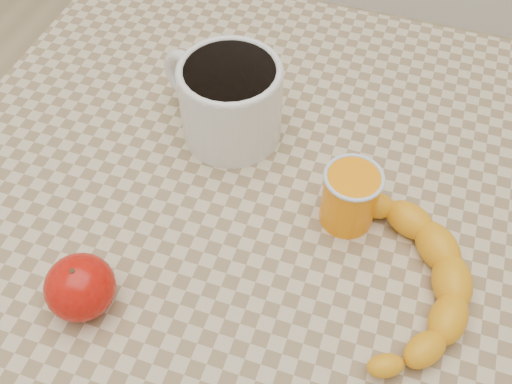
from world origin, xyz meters
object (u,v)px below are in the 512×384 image
(apple, at_px, (80,287))
(banana, at_px, (397,274))
(table, at_px, (256,242))
(orange_juice_glass, at_px, (350,197))
(coffee_mug, at_px, (229,98))

(apple, xyz_separation_m, banana, (0.29, 0.12, -0.01))
(table, height_order, banana, banana)
(orange_juice_glass, bearing_deg, table, -172.90)
(coffee_mug, relative_size, orange_juice_glass, 2.47)
(coffee_mug, xyz_separation_m, orange_juice_glass, (0.17, -0.08, -0.02))
(orange_juice_glass, distance_m, banana, 0.10)
(table, xyz_separation_m, coffee_mug, (-0.07, 0.10, 0.14))
(table, bearing_deg, orange_juice_glass, 7.10)
(apple, relative_size, banana, 0.31)
(banana, bearing_deg, coffee_mug, 129.96)
(table, relative_size, orange_juice_glass, 10.69)
(orange_juice_glass, distance_m, apple, 0.29)
(table, xyz_separation_m, banana, (0.17, -0.05, 0.11))
(orange_juice_glass, bearing_deg, apple, -140.35)
(orange_juice_glass, bearing_deg, banana, -44.81)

